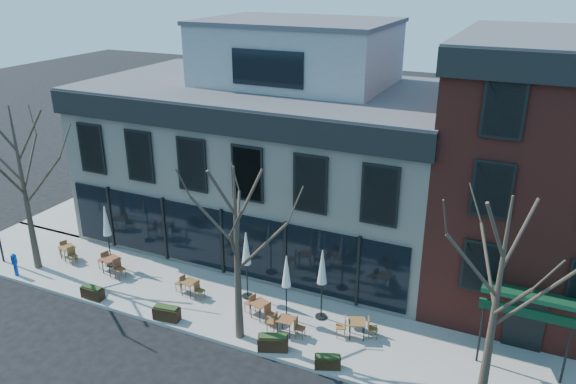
% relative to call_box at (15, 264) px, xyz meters
% --- Properties ---
extents(ground, '(120.00, 120.00, 0.00)m').
position_rel_call_box_xyz_m(ground, '(8.79, 4.20, -0.76)').
color(ground, black).
rests_on(ground, ground).
extents(sidewalk_front, '(33.50, 4.70, 0.15)m').
position_rel_call_box_xyz_m(sidewalk_front, '(12.04, 2.05, -0.69)').
color(sidewalk_front, gray).
rests_on(sidewalk_front, ground).
extents(sidewalk_side, '(4.50, 12.00, 0.15)m').
position_rel_call_box_xyz_m(sidewalk_side, '(-2.46, 10.20, -0.69)').
color(sidewalk_side, gray).
rests_on(sidewalk_side, ground).
extents(corner_building, '(18.39, 10.39, 11.10)m').
position_rel_call_box_xyz_m(corner_building, '(8.86, 9.27, 3.96)').
color(corner_building, beige).
rests_on(corner_building, ground).
extents(red_brick_building, '(8.20, 11.78, 11.18)m').
position_rel_call_box_xyz_m(red_brick_building, '(21.79, 9.18, 4.87)').
color(red_brick_building, maroon).
rests_on(red_brick_building, ground).
extents(tree_corner, '(3.93, 3.98, 7.92)m').
position_rel_call_box_xyz_m(tree_corner, '(0.30, 1.00, 3.48)').
color(tree_corner, '#382B21').
rests_on(tree_corner, sidewalk_front).
extents(tree_mid, '(3.50, 3.55, 7.04)m').
position_rel_call_box_xyz_m(tree_mid, '(11.80, 0.30, 3.03)').
color(tree_mid, '#382B21').
rests_on(tree_mid, sidewalk_front).
extents(tree_right, '(3.72, 3.77, 7.48)m').
position_rel_call_box_xyz_m(tree_right, '(20.80, 0.30, 3.26)').
color(tree_right, '#382B21').
rests_on(tree_right, sidewalk_front).
extents(call_box, '(0.23, 0.23, 1.16)m').
position_rel_call_box_xyz_m(call_box, '(0.00, 0.00, 0.00)').
color(call_box, '#0C399D').
rests_on(call_box, sidewalk_front).
extents(cafe_set_0, '(1.64, 0.99, 0.85)m').
position_rel_call_box_xyz_m(cafe_set_0, '(1.04, 2.20, -0.18)').
color(cafe_set_0, brown).
rests_on(cafe_set_0, sidewalk_front).
extents(cafe_set_1, '(1.87, 0.95, 0.96)m').
position_rel_call_box_xyz_m(cafe_set_1, '(3.93, 2.03, -0.12)').
color(cafe_set_1, brown).
rests_on(cafe_set_1, sidewalk_front).
extents(cafe_set_2, '(1.59, 0.71, 0.82)m').
position_rel_call_box_xyz_m(cafe_set_2, '(8.33, 2.00, -0.19)').
color(cafe_set_2, brown).
rests_on(cafe_set_2, sidewalk_front).
extents(cafe_set_3, '(1.68, 0.93, 0.87)m').
position_rel_call_box_xyz_m(cafe_set_3, '(11.93, 1.75, -0.17)').
color(cafe_set_3, brown).
rests_on(cafe_set_3, sidewalk_front).
extents(cafe_set_4, '(1.61, 0.68, 0.84)m').
position_rel_call_box_xyz_m(cafe_set_4, '(13.35, 1.20, -0.18)').
color(cafe_set_4, brown).
rests_on(cafe_set_4, sidewalk_front).
extents(cafe_set_5, '(1.68, 0.97, 0.87)m').
position_rel_call_box_xyz_m(cafe_set_5, '(15.93, 2.18, -0.17)').
color(cafe_set_5, brown).
rests_on(cafe_set_5, sidewalk_front).
extents(umbrella_0, '(0.50, 0.50, 3.10)m').
position_rel_call_box_xyz_m(umbrella_0, '(3.36, 2.63, 1.57)').
color(umbrella_0, black).
rests_on(umbrella_0, sidewalk_front).
extents(umbrella_2, '(0.50, 0.50, 3.11)m').
position_rel_call_box_xyz_m(umbrella_2, '(10.70, 2.92, 1.58)').
color(umbrella_2, black).
rests_on(umbrella_2, sidewalk_front).
extents(umbrella_3, '(0.46, 0.46, 2.87)m').
position_rel_call_box_xyz_m(umbrella_3, '(12.92, 2.18, 1.41)').
color(umbrella_3, black).
rests_on(umbrella_3, sidewalk_front).
extents(umbrella_4, '(0.50, 0.50, 3.10)m').
position_rel_call_box_xyz_m(umbrella_4, '(14.19, 2.82, 1.57)').
color(umbrella_4, black).
rests_on(umbrella_4, sidewalk_front).
extents(planter_0, '(1.03, 0.41, 0.58)m').
position_rel_call_box_xyz_m(planter_0, '(4.63, 0.00, -0.33)').
color(planter_0, black).
rests_on(planter_0, sidewalk_front).
extents(planter_1, '(1.15, 0.59, 0.61)m').
position_rel_call_box_xyz_m(planter_1, '(8.52, 0.04, -0.31)').
color(planter_1, black).
rests_on(planter_1, sidewalk_front).
extents(planter_2, '(1.23, 0.84, 0.64)m').
position_rel_call_box_xyz_m(planter_2, '(13.33, 0.10, -0.30)').
color(planter_2, black).
rests_on(planter_2, sidewalk_front).
extents(planter_3, '(1.01, 0.69, 0.52)m').
position_rel_call_box_xyz_m(planter_3, '(15.56, 0.00, -0.35)').
color(planter_3, black).
rests_on(planter_3, sidewalk_front).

